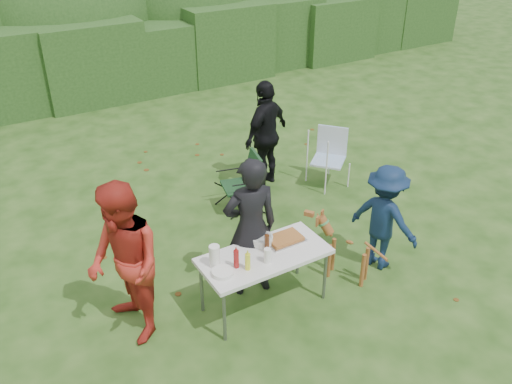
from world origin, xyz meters
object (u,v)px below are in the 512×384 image
camping_chair (240,183)px  beer_bottle (267,244)px  folding_table (264,258)px  paper_towel_roll (215,256)px  child (384,218)px  lawn_chair (328,158)px  dog (349,251)px  person_red_jacket (125,265)px  mustard_bottle (248,262)px  person_black_puffy (266,134)px  person_cook (251,228)px  ketchup_bottle (236,259)px

camping_chair → beer_bottle: bearing=82.3°
folding_table → paper_towel_roll: bearing=169.8°
child → lawn_chair: 2.25m
dog → camping_chair: 2.18m
camping_chair → paper_towel_roll: paper_towel_roll is taller
child → paper_towel_roll: 2.32m
person_red_jacket → mustard_bottle: 1.30m
person_black_puffy → mustard_bottle: bearing=30.6°
folding_table → mustard_bottle: (-0.30, -0.14, 0.15)m
person_black_puffy → mustard_bottle: size_ratio=8.94×
person_cook → child: 1.77m
child → dog: child is taller
person_red_jacket → dog: person_red_jacket is taller
folding_table → person_black_puffy: bearing=57.8°
person_red_jacket → ketchup_bottle: bearing=65.9°
person_cook → paper_towel_roll: 0.63m
person_cook → ketchup_bottle: person_cook is taller
person_red_jacket → camping_chair: 2.90m
paper_towel_roll → person_cook: bearing=20.9°
camping_chair → mustard_bottle: bearing=76.2°
mustard_bottle → folding_table: bearing=24.5°
camping_chair → paper_towel_roll: size_ratio=3.59×
paper_towel_roll → folding_table: bearing=-10.2°
person_black_puffy → ketchup_bottle: bearing=28.4°
person_cook → beer_bottle: (0.03, -0.32, -0.05)m
child → mustard_bottle: (-2.02, -0.03, 0.12)m
ketchup_bottle → paper_towel_roll: size_ratio=0.85×
person_red_jacket → paper_towel_roll: 0.96m
person_cook → ketchup_bottle: (-0.40, -0.37, -0.06)m
beer_bottle → person_black_puffy: bearing=58.3°
camping_chair → paper_towel_roll: 2.42m
child → dog: (-0.55, -0.01, -0.30)m
child → paper_towel_roll: child is taller
lawn_chair → paper_towel_roll: bearing=-8.6°
paper_towel_roll → dog: bearing=-7.2°
person_black_puffy → mustard_bottle: person_black_puffy is taller
paper_towel_roll → child: bearing=-5.2°
dog → ketchup_bottle: ketchup_bottle is taller
person_red_jacket → beer_bottle: 1.58m
person_black_puffy → child: (0.11, -2.66, -0.17)m
person_cook → paper_towel_roll: person_cook is taller
ketchup_bottle → paper_towel_roll: (-0.19, 0.15, 0.02)m
child → beer_bottle: (-1.68, 0.12, 0.14)m
person_cook → mustard_bottle: 0.56m
person_red_jacket → beer_bottle: size_ratio=7.83×
dog → folding_table: bearing=51.7°
child → beer_bottle: 1.69m
person_cook → mustard_bottle: bearing=67.8°
dog → person_cook: bearing=36.3°
dog → mustard_bottle: bearing=58.1°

